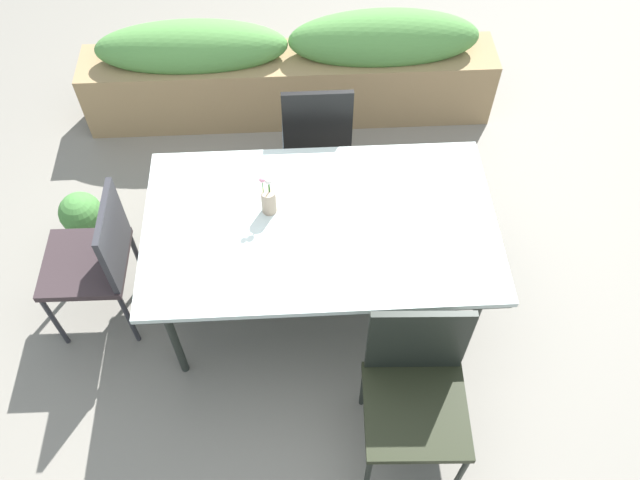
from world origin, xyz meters
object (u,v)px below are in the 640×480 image
(chair_far_side, at_px, (317,137))
(planter_box, at_px, (291,70))
(chair_near_right, at_px, (416,385))
(flower_vase, at_px, (269,199))
(dining_table, at_px, (320,228))
(potted_plant, at_px, (84,220))
(chair_end_left, at_px, (96,257))

(chair_far_side, distance_m, planter_box, 0.86)
(chair_near_right, distance_m, flower_vase, 1.14)
(dining_table, bearing_deg, chair_near_right, -62.94)
(dining_table, relative_size, chair_near_right, 1.89)
(chair_far_side, bearing_deg, potted_plant, -168.73)
(flower_vase, relative_size, potted_plant, 0.60)
(chair_end_left, xyz_separation_m, flower_vase, (0.91, 0.09, 0.30))
(dining_table, height_order, chair_far_side, chair_far_side)
(chair_end_left, xyz_separation_m, chair_far_side, (1.18, 0.79, 0.02))
(chair_near_right, relative_size, planter_box, 0.33)
(chair_near_right, bearing_deg, dining_table, -60.52)
(chair_end_left, bearing_deg, chair_far_side, -55.49)
(planter_box, distance_m, potted_plant, 1.71)
(dining_table, relative_size, chair_end_left, 1.92)
(chair_end_left, bearing_deg, dining_table, -89.19)
(chair_near_right, relative_size, potted_plant, 2.25)
(dining_table, bearing_deg, planter_box, 94.07)
(chair_far_side, distance_m, flower_vase, 0.80)
(flower_vase, bearing_deg, dining_table, -19.84)
(chair_far_side, relative_size, flower_vase, 4.00)
(chair_end_left, xyz_separation_m, chair_near_right, (1.56, -0.78, -0.02))
(chair_near_right, distance_m, potted_plant, 2.24)
(dining_table, relative_size, chair_far_side, 1.77)
(chair_end_left, relative_size, potted_plant, 2.22)
(potted_plant, bearing_deg, flower_vase, -19.83)
(planter_box, relative_size, potted_plant, 6.83)
(chair_far_side, height_order, flower_vase, flower_vase)
(chair_end_left, distance_m, chair_far_side, 1.42)
(dining_table, distance_m, chair_far_side, 0.80)
(flower_vase, bearing_deg, chair_far_side, 68.83)
(dining_table, distance_m, chair_end_left, 1.18)
(chair_near_right, height_order, flower_vase, flower_vase)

